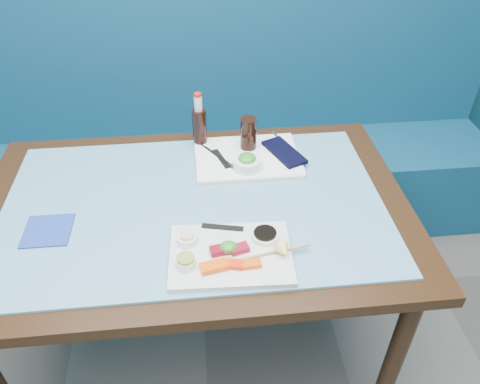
{
  "coord_description": "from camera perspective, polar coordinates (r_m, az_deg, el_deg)",
  "views": [
    {
      "loc": [
        0.03,
        0.29,
        1.73
      ],
      "look_at": [
        0.15,
        1.44,
        0.8
      ],
      "focal_mm": 35.0,
      "sensor_mm": 36.0,
      "label": 1
    }
  ],
  "objects": [
    {
      "name": "salmon_right",
      "position": [
        1.29,
        1.31,
        -8.8
      ],
      "size": [
        0.06,
        0.03,
        0.01
      ],
      "primitive_type": "cube",
      "rotation": [
        0.0,
        0.0,
        0.07
      ],
      "color": "#FF550A",
      "rests_on": "sashimi_plate"
    },
    {
      "name": "wooden_chopstick_b",
      "position": [
        1.32,
        4.13,
        -7.36
      ],
      "size": [
        0.21,
        0.04,
        0.01
      ],
      "primitive_type": "cylinder",
      "rotation": [
        1.57,
        0.0,
        -1.4
      ],
      "color": "#A1784C",
      "rests_on": "sashimi_plate"
    },
    {
      "name": "soy_dish",
      "position": [
        1.36,
        3.07,
        -5.34
      ],
      "size": [
        0.09,
        0.09,
        0.02
      ],
      "primitive_type": "cylinder",
      "rotation": [
        0.0,
        0.0,
        -0.09
      ],
      "color": "white",
      "rests_on": "sashimi_plate"
    },
    {
      "name": "glass_top",
      "position": [
        1.52,
        -5.64,
        -1.52
      ],
      "size": [
        1.22,
        0.76,
        0.01
      ],
      "primitive_type": "cube",
      "color": "#5A96B4",
      "rests_on": "dining_table"
    },
    {
      "name": "chopstick_sleeve",
      "position": [
        1.4,
        -2.15,
        -4.32
      ],
      "size": [
        0.13,
        0.05,
        0.0
      ],
      "primitive_type": "cube",
      "rotation": [
        0.0,
        0.0,
        -0.23
      ],
      "color": "black",
      "rests_on": "sashimi_plate"
    },
    {
      "name": "black_chopstick_a",
      "position": [
        1.68,
        -2.42,
        4.09
      ],
      "size": [
        0.13,
        0.2,
        0.01
      ],
      "primitive_type": "cylinder",
      "rotation": [
        1.57,
        0.0,
        0.57
      ],
      "color": "black",
      "rests_on": "serving_tray"
    },
    {
      "name": "cola_glass",
      "position": [
        1.71,
        1.03,
        7.13
      ],
      "size": [
        0.06,
        0.06,
        0.12
      ],
      "primitive_type": "cylinder",
      "rotation": [
        0.0,
        0.0,
        0.02
      ],
      "color": "black",
      "rests_on": "serving_tray"
    },
    {
      "name": "paper_placemat",
      "position": [
        1.7,
        0.89,
        4.43
      ],
      "size": [
        0.38,
        0.27,
        0.0
      ],
      "primitive_type": "cube",
      "rotation": [
        0.0,
        0.0,
        0.03
      ],
      "color": "white",
      "rests_on": "serving_tray"
    },
    {
      "name": "booth_bench",
      "position": [
        2.42,
        -5.65,
        4.45
      ],
      "size": [
        3.0,
        0.56,
        1.17
      ],
      "color": "navy",
      "rests_on": "ground"
    },
    {
      "name": "fork",
      "position": [
        1.8,
        4.61,
        6.64
      ],
      "size": [
        0.03,
        0.09,
        0.01
      ],
      "primitive_type": "cylinder",
      "rotation": [
        1.57,
        0.0,
        0.25
      ],
      "color": "silver",
      "rests_on": "serving_tray"
    },
    {
      "name": "cola_bottle_body",
      "position": [
        1.75,
        -4.94,
        7.77
      ],
      "size": [
        0.06,
        0.06,
        0.15
      ],
      "primitive_type": "cylinder",
      "rotation": [
        0.0,
        0.0,
        0.3
      ],
      "color": "black",
      "rests_on": "glass_top"
    },
    {
      "name": "cola_bottle_neck",
      "position": [
        1.7,
        -5.13,
        10.7
      ],
      "size": [
        0.03,
        0.03,
        0.06
      ],
      "primitive_type": "cylinder",
      "rotation": [
        0.0,
        0.0,
        0.18
      ],
      "color": "silver",
      "rests_on": "cola_bottle_body"
    },
    {
      "name": "seaweed_salad",
      "position": [
        1.61,
        0.87,
        4.14
      ],
      "size": [
        0.06,
        0.06,
        0.03
      ],
      "primitive_type": "ellipsoid",
      "rotation": [
        0.0,
        0.0,
        -0.03
      ],
      "color": "#2B8E20",
      "rests_on": "seaweed_bowl"
    },
    {
      "name": "blue_napkin",
      "position": [
        1.53,
        -22.4,
        -4.37
      ],
      "size": [
        0.14,
        0.14,
        0.01
      ],
      "primitive_type": "cube",
      "rotation": [
        0.0,
        0.0,
        -0.01
      ],
      "color": "navy",
      "rests_on": "glass_top"
    },
    {
      "name": "ramekin_ginger",
      "position": [
        1.35,
        -6.45,
        -5.74
      ],
      "size": [
        0.07,
        0.07,
        0.02
      ],
      "primitive_type": "cylinder",
      "rotation": [
        0.0,
        0.0,
        0.32
      ],
      "color": "white",
      "rests_on": "sashimi_plate"
    },
    {
      "name": "ramekin_wasabi",
      "position": [
        1.29,
        -6.61,
        -8.55
      ],
      "size": [
        0.06,
        0.06,
        0.02
      ],
      "primitive_type": "cylinder",
      "rotation": [
        0.0,
        0.0,
        0.02
      ],
      "color": "white",
      "rests_on": "sashimi_plate"
    },
    {
      "name": "dining_table",
      "position": [
        1.58,
        -5.44,
        -3.93
      ],
      "size": [
        1.4,
        0.9,
        0.75
      ],
      "color": "black",
      "rests_on": "ground"
    },
    {
      "name": "cola_bottle_cap",
      "position": [
        1.69,
        -5.19,
        11.7
      ],
      "size": [
        0.03,
        0.03,
        0.01
      ],
      "primitive_type": "cylinder",
      "rotation": [
        0.0,
        0.0,
        -0.33
      ],
      "color": "red",
      "rests_on": "cola_bottle_neck"
    },
    {
      "name": "seaweed_garnish",
      "position": [
        1.32,
        -1.41,
        -6.71
      ],
      "size": [
        0.06,
        0.05,
        0.03
      ],
      "primitive_type": "ellipsoid",
      "rotation": [
        0.0,
        0.0,
        -0.14
      ],
      "color": "#2A851E",
      "rests_on": "sashimi_plate"
    },
    {
      "name": "salmon_mid",
      "position": [
        1.29,
        -0.95,
        -8.79
      ],
      "size": [
        0.07,
        0.04,
        0.01
      ],
      "primitive_type": "cube",
      "rotation": [
        0.0,
        0.0,
        -0.24
      ],
      "color": "#FF300A",
      "rests_on": "sashimi_plate"
    },
    {
      "name": "soy_fill",
      "position": [
        1.36,
        3.09,
        -5.0
      ],
      "size": [
        0.08,
        0.08,
        0.01
      ],
      "primitive_type": "cylinder",
      "rotation": [
        0.0,
        0.0,
        -0.33
      ],
      "color": "black",
      "rests_on": "soy_dish"
    },
    {
      "name": "wasabi_fill",
      "position": [
        1.28,
        -6.66,
        -8.04
      ],
      "size": [
        0.05,
        0.05,
        0.01
      ],
      "primitive_type": "cylinder",
      "rotation": [
        0.0,
        0.0,
        -0.02
      ],
      "color": "olive",
      "rests_on": "ramekin_wasabi"
    },
    {
      "name": "ginger_fill",
      "position": [
        1.34,
        -6.5,
        -5.24
      ],
      "size": [
        0.05,
        0.05,
        0.01
      ],
      "primitive_type": "cylinder",
      "rotation": [
        0.0,
        0.0,
        -0.35
      ],
      "color": "beige",
      "rests_on": "ramekin_ginger"
    },
    {
      "name": "seaweed_bowl",
      "position": [
        1.63,
        0.86,
        3.46
      ],
      "size": [
        0.1,
        0.1,
        0.04
      ],
      "primitive_type": "cylinder",
      "rotation": [
        0.0,
        0.0,
        0.01
      ],
      "color": "white",
      "rests_on": "serving_tray"
    },
    {
      "name": "lemon_wedge",
      "position": [
        1.3,
        5.36,
        -7.16
      ],
      "size": [
        0.05,
        0.05,
        0.05
      ],
      "primitive_type": "cone",
      "rotation": [
        1.57,
        0.0,
        0.24
      ],
      "color": "#F9E976",
      "rests_on": "sashimi_plate"
    },
    {
      "name": "sashimi_plate",
      "position": [
        1.33,
        -1.15,
        -7.68
      ],
      "size": [
        0.35,
        0.26,
        0.02
      ],
      "primitive_type": "cube",
      "rotation": [
        0.0,
        0.0,
        -0.05
      ],
      "color": "silver",
      "rests_on": "glass_top"
    },
    {
      "name": "tuna_left",
      "position": [
        1.32,
        -2.48,
        -7.09
      ],
      "size": [
        0.06,
        0.04,
        0.02
      ],
      "primitive_type": "cube",
      "rotation": [
        0.0,
        0.0,
        0.18
      ],
      "color": "maroon",
      "rests_on": "sashimi_plate"
    },
    {
      "name": "salmon_left",
      "position": [
        1.28,
        -3.19,
        -9.07
      ],
      "size": [
        0.08,
        0.05,
        0.02
      ],
      "primitive_type": "cube",
      "rotation": [
        0.0,
        0.0,
        0.21
      ],
      "color": "#FF530A",
      "rests_on": "sashimi_plate"
    },
    {
      "name": "wooden_chopstick_a",
      "position": [
        1.32,
        3.7,
        -7.4
      ],
      "size": [
        0.2,
        0.05,
        0.01
      ],
      "primitive_type": "cylinder",
      "rotation": [
        1.57,
        0.0,
        -1.37
      ],
      "color": "tan",
      "rests_on": "sashimi_plate"
    },
    {
      "name": "serving_tray",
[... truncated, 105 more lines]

